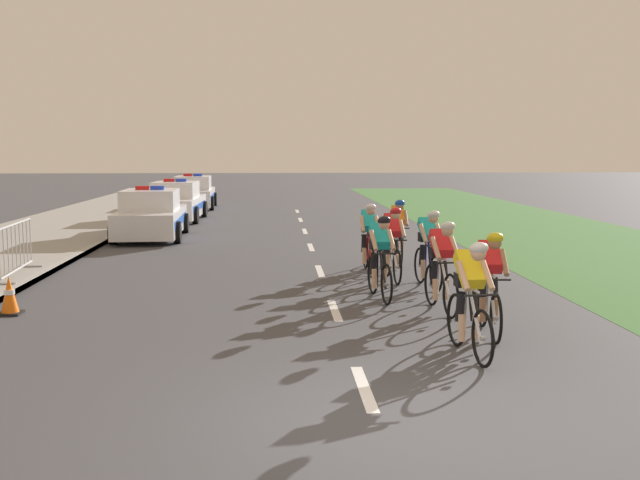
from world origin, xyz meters
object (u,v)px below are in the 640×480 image
(cyclist_sixth, at_px, (392,243))
(cyclist_seventh, at_px, (369,237))
(cyclist_eighth, at_px, (398,230))
(police_car_nearest, at_px, (151,216))
(police_car_second, at_px, (176,203))
(crowd_barrier_rear, at_px, (16,250))
(cyclist_fifth, at_px, (429,248))
(cyclist_fourth, at_px, (380,256))
(traffic_cone_mid, at_px, (9,296))
(cyclist_third, at_px, (442,265))
(police_car_third, at_px, (193,193))
(cyclist_second, at_px, (490,282))
(cyclist_lead, at_px, (470,297))

(cyclist_sixth, bearing_deg, cyclist_seventh, 109.99)
(cyclist_eighth, xyz_separation_m, police_car_nearest, (-6.63, 5.44, -0.11))
(police_car_second, relative_size, crowd_barrier_rear, 1.91)
(cyclist_seventh, relative_size, cyclist_eighth, 1.00)
(cyclist_eighth, bearing_deg, cyclist_fifth, -88.72)
(cyclist_fourth, bearing_deg, crowd_barrier_rear, 162.09)
(cyclist_seventh, xyz_separation_m, crowd_barrier_rear, (-7.28, -0.54, -0.14))
(cyclist_eighth, xyz_separation_m, traffic_cone_mid, (-7.20, -4.91, -0.48))
(police_car_nearest, bearing_deg, cyclist_third, -58.66)
(cyclist_eighth, bearing_deg, police_car_second, 120.82)
(police_car_nearest, bearing_deg, police_car_second, 90.01)
(police_car_nearest, height_order, police_car_second, same)
(police_car_third, relative_size, traffic_cone_mid, 6.96)
(cyclist_third, xyz_separation_m, police_car_nearest, (-6.47, 10.62, -0.11))
(police_car_third, relative_size, crowd_barrier_rear, 1.92)
(cyclist_second, xyz_separation_m, cyclist_sixth, (-0.68, 4.48, 0.00))
(cyclist_third, distance_m, traffic_cone_mid, 7.05)
(cyclist_second, distance_m, crowd_barrier_rear, 9.67)
(cyclist_sixth, bearing_deg, cyclist_eighth, 77.51)
(cyclist_sixth, distance_m, police_car_nearest, 9.83)
(cyclist_second, distance_m, traffic_cone_mid, 7.61)
(cyclist_fifth, relative_size, police_car_third, 0.39)
(cyclist_lead, distance_m, police_car_third, 25.64)
(cyclist_seventh, relative_size, police_car_third, 0.39)
(cyclist_third, xyz_separation_m, police_car_second, (-6.47, 16.29, -0.11))
(cyclist_third, relative_size, police_car_nearest, 0.39)
(cyclist_lead, xyz_separation_m, cyclist_sixth, (-0.11, 5.53, 0.00))
(traffic_cone_mid, bearing_deg, cyclist_fourth, 7.54)
(traffic_cone_mid, bearing_deg, police_car_nearest, 86.86)
(cyclist_seventh, relative_size, crowd_barrier_rear, 0.74)
(cyclist_lead, distance_m, crowd_barrier_rear, 9.79)
(cyclist_eighth, distance_m, police_car_third, 18.34)
(cyclist_lead, distance_m, cyclist_third, 2.61)
(cyclist_second, distance_m, police_car_third, 24.78)
(cyclist_fourth, distance_m, cyclist_sixth, 1.92)
(cyclist_eighth, bearing_deg, crowd_barrier_rear, -167.56)
(cyclist_third, bearing_deg, cyclist_fifth, 83.77)
(cyclist_lead, relative_size, cyclist_second, 1.00)
(cyclist_fifth, xyz_separation_m, traffic_cone_mid, (-7.26, -1.84, -0.48))
(cyclist_eighth, distance_m, police_car_nearest, 8.57)
(police_car_third, bearing_deg, cyclist_fifth, -71.63)
(cyclist_fourth, relative_size, police_car_second, 0.39)
(cyclist_seventh, relative_size, police_car_second, 0.39)
(cyclist_eighth, distance_m, traffic_cone_mid, 8.73)
(traffic_cone_mid, bearing_deg, cyclist_second, -13.81)
(cyclist_second, bearing_deg, cyclist_fifth, 91.77)
(cyclist_second, relative_size, police_car_third, 0.39)
(police_car_second, xyz_separation_m, traffic_cone_mid, (-0.57, -16.02, -0.37))
(cyclist_seventh, bearing_deg, cyclist_fifth, -62.93)
(cyclist_fourth, distance_m, cyclist_eighth, 4.22)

